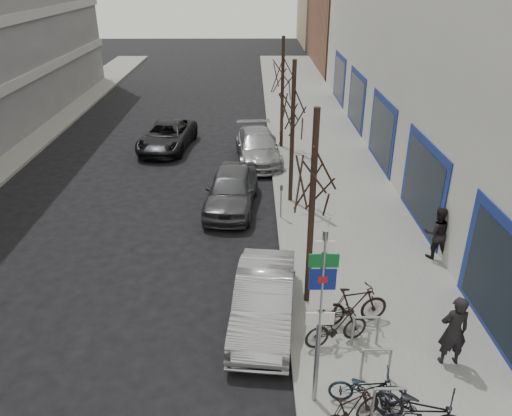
{
  "coord_description": "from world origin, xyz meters",
  "views": [
    {
      "loc": [
        1.1,
        -7.69,
        8.38
      ],
      "look_at": [
        1.22,
        5.46,
        2.0
      ],
      "focal_mm": 35.0,
      "sensor_mm": 36.0,
      "label": 1
    }
  ],
  "objects_px": {
    "highway_sign_pole": "(320,311)",
    "bike_near_right": "(350,411)",
    "bike_rack": "(376,360)",
    "tree_mid": "(293,100)",
    "parked_car_mid": "(231,189)",
    "bike_mid_curb": "(367,385)",
    "pedestrian_near": "(454,331)",
    "bike_mid_inner": "(337,327)",
    "bike_far_curb": "(422,406)",
    "meter_mid": "(281,198)",
    "tree_far": "(283,67)",
    "tree_near": "(314,165)",
    "bike_near_left": "(391,408)",
    "meter_back": "(275,148)",
    "pedestrian_far": "(437,232)",
    "parked_car_back": "(258,147)",
    "meter_front": "(293,287)",
    "parked_car_front": "(264,300)",
    "bike_far_inner": "(354,305)",
    "lane_car": "(167,136)"
  },
  "relations": [
    {
      "from": "meter_back",
      "to": "bike_far_inner",
      "type": "distance_m",
      "value": 11.61
    },
    {
      "from": "bike_mid_curb",
      "to": "tree_near",
      "type": "bearing_deg",
      "value": 20.46
    },
    {
      "from": "tree_far",
      "to": "parked_car_back",
      "type": "xyz_separation_m",
      "value": [
        -1.2,
        -1.7,
        -3.4
      ]
    },
    {
      "from": "bike_far_curb",
      "to": "pedestrian_near",
      "type": "xyz_separation_m",
      "value": [
        1.23,
        1.81,
        0.32
      ]
    },
    {
      "from": "tree_near",
      "to": "meter_back",
      "type": "distance_m",
      "value": 10.98
    },
    {
      "from": "tree_far",
      "to": "pedestrian_near",
      "type": "distance_m",
      "value": 15.99
    },
    {
      "from": "meter_back",
      "to": "pedestrian_near",
      "type": "bearing_deg",
      "value": -75.01
    },
    {
      "from": "highway_sign_pole",
      "to": "bike_near_right",
      "type": "xyz_separation_m",
      "value": [
        0.59,
        -0.72,
        -1.84
      ]
    },
    {
      "from": "highway_sign_pole",
      "to": "parked_car_mid",
      "type": "bearing_deg",
      "value": 102.11
    },
    {
      "from": "pedestrian_far",
      "to": "parked_car_back",
      "type": "bearing_deg",
      "value": -54.81
    },
    {
      "from": "tree_mid",
      "to": "pedestrian_far",
      "type": "height_order",
      "value": "tree_mid"
    },
    {
      "from": "pedestrian_near",
      "to": "pedestrian_far",
      "type": "bearing_deg",
      "value": -106.11
    },
    {
      "from": "tree_far",
      "to": "bike_far_inner",
      "type": "height_order",
      "value": "tree_far"
    },
    {
      "from": "bike_near_right",
      "to": "bike_far_inner",
      "type": "xyz_separation_m",
      "value": [
        0.67,
        3.22,
        0.1
      ]
    },
    {
      "from": "bike_near_right",
      "to": "bike_far_curb",
      "type": "height_order",
      "value": "bike_far_curb"
    },
    {
      "from": "bike_near_left",
      "to": "parked_car_back",
      "type": "distance_m",
      "value": 15.66
    },
    {
      "from": "bike_rack",
      "to": "pedestrian_near",
      "type": "xyz_separation_m",
      "value": [
        1.81,
        0.49,
        0.39
      ]
    },
    {
      "from": "tree_far",
      "to": "meter_front",
      "type": "distance_m",
      "value": 13.88
    },
    {
      "from": "bike_mid_curb",
      "to": "parked_car_mid",
      "type": "bearing_deg",
      "value": 24.88
    },
    {
      "from": "meter_mid",
      "to": "bike_mid_curb",
      "type": "relative_size",
      "value": 0.82
    },
    {
      "from": "bike_rack",
      "to": "parked_car_front",
      "type": "distance_m",
      "value": 3.22
    },
    {
      "from": "bike_far_curb",
      "to": "lane_car",
      "type": "xyz_separation_m",
      "value": [
        -7.55,
        17.35,
        -0.06
      ]
    },
    {
      "from": "meter_back",
      "to": "pedestrian_near",
      "type": "xyz_separation_m",
      "value": [
        3.46,
        -12.91,
        0.13
      ]
    },
    {
      "from": "meter_front",
      "to": "bike_mid_curb",
      "type": "bearing_deg",
      "value": -67.09
    },
    {
      "from": "bike_rack",
      "to": "bike_near_left",
      "type": "distance_m",
      "value": 1.28
    },
    {
      "from": "bike_mid_inner",
      "to": "parked_car_front",
      "type": "height_order",
      "value": "parked_car_front"
    },
    {
      "from": "meter_front",
      "to": "bike_far_curb",
      "type": "bearing_deg",
      "value": -59.12
    },
    {
      "from": "bike_mid_inner",
      "to": "bike_far_inner",
      "type": "relative_size",
      "value": 0.9
    },
    {
      "from": "highway_sign_pole",
      "to": "bike_far_curb",
      "type": "xyz_separation_m",
      "value": [
        1.97,
        -0.71,
        -1.73
      ]
    },
    {
      "from": "bike_far_curb",
      "to": "pedestrian_near",
      "type": "distance_m",
      "value": 2.21
    },
    {
      "from": "bike_rack",
      "to": "tree_mid",
      "type": "height_order",
      "value": "tree_mid"
    },
    {
      "from": "parked_car_back",
      "to": "bike_near_left",
      "type": "bearing_deg",
      "value": -86.23
    },
    {
      "from": "bike_mid_inner",
      "to": "bike_far_inner",
      "type": "distance_m",
      "value": 0.93
    },
    {
      "from": "tree_near",
      "to": "bike_near_right",
      "type": "xyz_separation_m",
      "value": [
        0.39,
        -4.23,
        -3.49
      ]
    },
    {
      "from": "meter_mid",
      "to": "bike_far_curb",
      "type": "height_order",
      "value": "meter_mid"
    },
    {
      "from": "bike_mid_curb",
      "to": "pedestrian_near",
      "type": "distance_m",
      "value": 2.49
    },
    {
      "from": "meter_front",
      "to": "bike_near_right",
      "type": "height_order",
      "value": "meter_front"
    },
    {
      "from": "parked_car_back",
      "to": "lane_car",
      "type": "xyz_separation_m",
      "value": [
        -4.57,
        1.83,
        -0.03
      ]
    },
    {
      "from": "tree_far",
      "to": "bike_mid_curb",
      "type": "distance_m",
      "value": 16.96
    },
    {
      "from": "tree_far",
      "to": "meter_mid",
      "type": "xyz_separation_m",
      "value": [
        -0.45,
        -8.0,
        -3.19
      ]
    },
    {
      "from": "tree_near",
      "to": "bike_mid_inner",
      "type": "xyz_separation_m",
      "value": [
        0.51,
        -1.76,
        -3.45
      ]
    },
    {
      "from": "bike_rack",
      "to": "bike_near_right",
      "type": "xyz_separation_m",
      "value": [
        -0.81,
        -1.33,
        -0.05
      ]
    },
    {
      "from": "parked_car_back",
      "to": "bike_mid_inner",
      "type": "bearing_deg",
      "value": -87.6
    },
    {
      "from": "parked_car_mid",
      "to": "bike_mid_inner",
      "type": "bearing_deg",
      "value": -65.12
    },
    {
      "from": "bike_rack",
      "to": "bike_near_left",
      "type": "xyz_separation_m",
      "value": [
        0.01,
        -1.27,
        -0.04
      ]
    },
    {
      "from": "bike_mid_curb",
      "to": "bike_mid_inner",
      "type": "xyz_separation_m",
      "value": [
        -0.34,
        1.82,
        0.03
      ]
    },
    {
      "from": "parked_car_front",
      "to": "parked_car_back",
      "type": "distance_m",
      "value": 12.05
    },
    {
      "from": "tree_mid",
      "to": "lane_car",
      "type": "xyz_separation_m",
      "value": [
        -5.77,
        6.63,
        -3.44
      ]
    },
    {
      "from": "tree_near",
      "to": "bike_near_left",
      "type": "height_order",
      "value": "tree_near"
    },
    {
      "from": "meter_mid",
      "to": "bike_mid_inner",
      "type": "xyz_separation_m",
      "value": [
        0.96,
        -6.76,
        -0.26
      ]
    }
  ]
}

